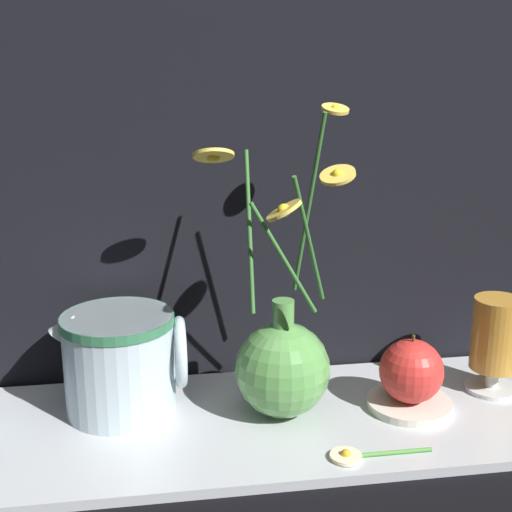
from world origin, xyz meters
name	(u,v)px	position (x,y,z in m)	size (l,w,h in m)	color
ground_plane	(244,429)	(0.00, 0.00, 0.00)	(6.00, 6.00, 0.00)	black
shelf	(244,424)	(0.00, 0.00, 0.01)	(0.86, 0.27, 0.01)	#B2B7BC
vase_with_flowers	(283,363)	(0.05, 0.01, 0.08)	(0.19, 0.16, 0.38)	#59994C
ceramic_pitcher	(121,358)	(-0.15, 0.05, 0.08)	(0.16, 0.14, 0.14)	silver
tea_glass	(496,338)	(0.34, 0.03, 0.09)	(0.07, 0.07, 0.13)	silver
saucer_plate	(409,404)	(0.21, 0.00, 0.02)	(0.11, 0.11, 0.01)	silver
orange_fruit	(411,371)	(0.21, 0.00, 0.06)	(0.08, 0.08, 0.09)	red
loose_daisy	(358,455)	(0.11, -0.10, 0.02)	(0.12, 0.04, 0.01)	#4C8E3D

